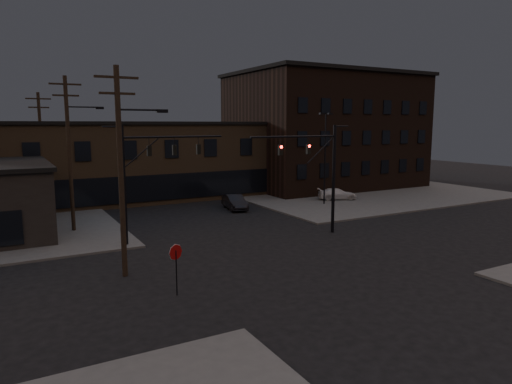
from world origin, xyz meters
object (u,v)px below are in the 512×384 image
Objects in this scene: parked_car_lot_a at (310,185)px; car_crossing at (235,202)px; traffic_signal_far at (143,170)px; parked_car_lot_b at (337,194)px; traffic_signal_near at (321,168)px; stop_sign at (176,258)px.

parked_car_lot_a is 13.29m from car_crossing.
traffic_signal_far reaches higher than parked_car_lot_b.
car_crossing reaches higher than parked_car_lot_b.
traffic_signal_far is at bearing 163.83° from traffic_signal_near.
traffic_signal_far is 1.88× the size of car_crossing.
parked_car_lot_a reaches higher than parked_car_lot_b.
parked_car_lot_a reaches higher than car_crossing.
traffic_signal_far is at bearing -133.03° from car_crossing.
stop_sign is 33.88m from parked_car_lot_a.
traffic_signal_near is 1.88× the size of car_crossing.
stop_sign is 0.61× the size of parked_car_lot_b.
parked_car_lot_b is 0.95× the size of car_crossing.
car_crossing is (-11.62, 0.98, -0.04)m from parked_car_lot_b.
parked_car_lot_b is (22.55, 7.43, -4.27)m from traffic_signal_far.
parked_car_lot_a is at bearing 16.63° from parked_car_lot_b.
parked_car_lot_a is at bearing 29.91° from traffic_signal_far.
traffic_signal_far is at bearing 82.68° from stop_sign.
traffic_signal_near reaches higher than car_crossing.
stop_sign is at bearing -114.18° from car_crossing.
parked_car_lot_a is at bearing 31.37° from car_crossing.
traffic_signal_near is 1.65× the size of parked_car_lot_a.
traffic_signal_near reaches higher than parked_car_lot_b.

